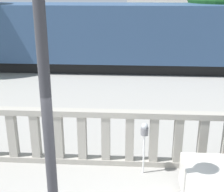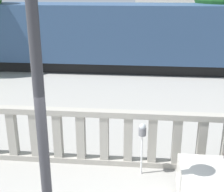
% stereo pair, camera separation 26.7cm
% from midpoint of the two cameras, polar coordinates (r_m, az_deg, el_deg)
% --- Properties ---
extents(balustrade, '(14.35, 0.24, 1.39)m').
position_cam_midpoint_polar(balustrade, '(7.47, -2.16, -7.64)').
color(balustrade, '#9E998E').
rests_on(balustrade, ground).
extents(lamppost, '(0.43, 0.43, 5.55)m').
position_cam_midpoint_polar(lamppost, '(4.72, -14.20, 7.73)').
color(lamppost, '#2D2D33').
rests_on(lamppost, ground).
extents(parking_meter, '(0.17, 0.17, 1.26)m').
position_cam_midpoint_polar(parking_meter, '(6.98, 4.86, -6.85)').
color(parking_meter, silver).
rests_on(parking_meter, ground).
extents(train_near, '(20.39, 3.06, 3.88)m').
position_cam_midpoint_polar(train_near, '(16.40, 13.88, 10.60)').
color(train_near, black).
rests_on(train_near, ground).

